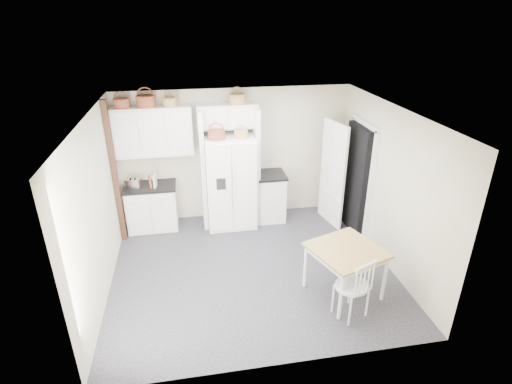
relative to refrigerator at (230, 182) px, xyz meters
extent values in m
plane|color=black|center=(0.15, -1.60, -0.90)|extent=(4.50, 4.50, 0.00)
plane|color=white|center=(0.15, -1.60, 1.70)|extent=(4.50, 4.50, 0.00)
plane|color=beige|center=(0.15, 0.40, 0.40)|extent=(4.50, 0.00, 4.50)
plane|color=beige|center=(-2.10, -1.60, 0.40)|extent=(0.00, 4.00, 4.00)
plane|color=beige|center=(2.40, -1.60, 0.40)|extent=(0.00, 4.00, 4.00)
cube|color=white|center=(0.00, 0.00, 0.00)|extent=(0.93, 0.74, 1.79)
cube|color=silver|center=(-1.52, 0.10, -0.47)|extent=(0.93, 0.58, 0.86)
cube|color=silver|center=(0.80, 0.10, -0.43)|extent=(0.53, 0.63, 0.93)
cube|color=olive|center=(1.39, -2.45, -0.51)|extent=(1.19, 1.19, 0.78)
cube|color=silver|center=(1.31, -2.90, -0.41)|extent=(0.61, 0.59, 0.98)
cube|color=black|center=(-1.52, 0.10, -0.02)|extent=(0.96, 0.62, 0.04)
cube|color=black|center=(0.80, 0.10, 0.06)|extent=(0.57, 0.68, 0.04)
cube|color=silver|center=(-1.79, 0.00, 0.10)|extent=(0.32, 0.24, 0.19)
cube|color=#B72A31|center=(-1.50, 0.02, 0.11)|extent=(0.06, 0.15, 0.22)
cube|color=beige|center=(-1.41, 0.02, 0.12)|extent=(0.06, 0.17, 0.25)
cylinder|color=brown|center=(-1.83, 0.23, 1.53)|extent=(0.28, 0.28, 0.16)
cylinder|color=brown|center=(-1.42, 0.23, 1.55)|extent=(0.33, 0.33, 0.19)
cylinder|color=olive|center=(-1.01, 0.23, 1.53)|extent=(0.26, 0.26, 0.15)
cylinder|color=olive|center=(0.19, 0.23, 1.54)|extent=(0.29, 0.29, 0.17)
cylinder|color=brown|center=(-0.24, -0.10, 0.98)|extent=(0.31, 0.31, 0.16)
cylinder|color=olive|center=(0.20, -0.10, 0.96)|extent=(0.25, 0.25, 0.13)
cube|color=silver|center=(-1.35, 0.23, 1.00)|extent=(1.40, 0.34, 0.90)
cube|color=silver|center=(0.00, 0.23, 1.23)|extent=(1.12, 0.34, 0.45)
cube|color=silver|center=(-0.51, 0.10, 0.25)|extent=(0.08, 0.60, 2.30)
cube|color=silver|center=(0.51, 0.10, 0.25)|extent=(0.08, 0.60, 2.30)
cube|color=#402415|center=(-2.05, -0.25, 0.40)|extent=(0.09, 0.09, 2.60)
cube|color=black|center=(2.31, -0.60, 0.13)|extent=(0.18, 0.85, 2.05)
cube|color=white|center=(1.95, -0.27, 0.13)|extent=(0.21, 0.79, 2.05)
camera|label=1|loc=(-0.74, -7.01, 3.03)|focal=28.00mm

